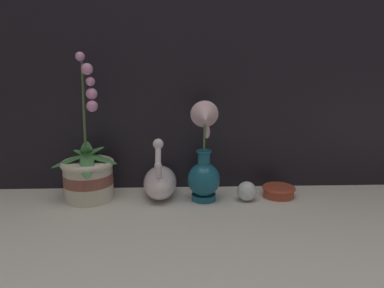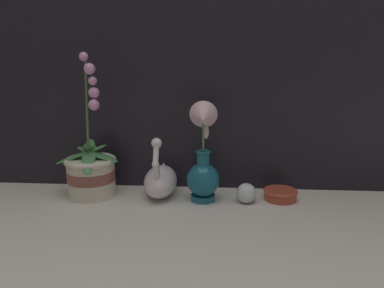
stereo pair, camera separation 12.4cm
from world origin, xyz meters
name	(u,v)px [view 1 (the left image)]	position (x,y,z in m)	size (l,w,h in m)	color
ground_plane	(184,209)	(0.00, 0.00, 0.00)	(2.80, 2.80, 0.00)	beige
window_backdrop	(182,17)	(0.00, 0.22, 0.60)	(2.80, 0.03, 1.20)	black
orchid_potted_plant	(88,173)	(-0.32, 0.10, 0.09)	(0.22, 0.22, 0.48)	beige
swan_figurine	(160,181)	(-0.08, 0.11, 0.06)	(0.11, 0.22, 0.22)	white
blue_vase	(204,166)	(0.07, 0.07, 0.12)	(0.11, 0.12, 0.34)	#195B75
glass_sphere	(247,191)	(0.21, 0.06, 0.03)	(0.07, 0.07, 0.07)	silver
amber_dish	(279,191)	(0.33, 0.10, 0.02)	(0.11, 0.11, 0.04)	#A8422D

